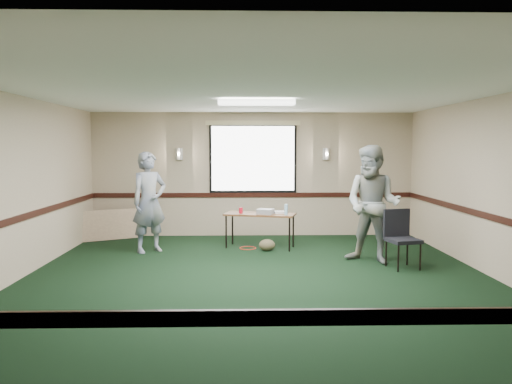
{
  "coord_description": "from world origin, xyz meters",
  "views": [
    {
      "loc": [
        -0.2,
        -6.91,
        1.92
      ],
      "look_at": [
        0.0,
        1.3,
        1.2
      ],
      "focal_mm": 35.0,
      "sensor_mm": 36.0,
      "label": 1
    }
  ],
  "objects_px": {
    "person_left": "(149,202)",
    "folding_table": "(260,216)",
    "conference_chair": "(400,234)",
    "person_right": "(373,204)",
    "projector": "(265,211)"
  },
  "relations": [
    {
      "from": "person_left",
      "to": "folding_table",
      "type": "bearing_deg",
      "value": -28.56
    },
    {
      "from": "conference_chair",
      "to": "person_left",
      "type": "height_order",
      "value": "person_left"
    },
    {
      "from": "person_left",
      "to": "person_right",
      "type": "height_order",
      "value": "person_right"
    },
    {
      "from": "conference_chair",
      "to": "folding_table",
      "type": "bearing_deg",
      "value": 130.97
    },
    {
      "from": "person_right",
      "to": "conference_chair",
      "type": "bearing_deg",
      "value": -7.1
    },
    {
      "from": "person_left",
      "to": "person_right",
      "type": "bearing_deg",
      "value": -51.77
    },
    {
      "from": "conference_chair",
      "to": "person_right",
      "type": "height_order",
      "value": "person_right"
    },
    {
      "from": "conference_chair",
      "to": "person_right",
      "type": "xyz_separation_m",
      "value": [
        -0.37,
        0.33,
        0.44
      ]
    },
    {
      "from": "projector",
      "to": "person_left",
      "type": "bearing_deg",
      "value": -151.57
    },
    {
      "from": "folding_table",
      "to": "person_left",
      "type": "bearing_deg",
      "value": -155.66
    },
    {
      "from": "folding_table",
      "to": "conference_chair",
      "type": "relative_size",
      "value": 1.53
    },
    {
      "from": "folding_table",
      "to": "projector",
      "type": "height_order",
      "value": "projector"
    },
    {
      "from": "person_left",
      "to": "person_right",
      "type": "xyz_separation_m",
      "value": [
        3.9,
        -0.98,
        0.06
      ]
    },
    {
      "from": "conference_chair",
      "to": "person_right",
      "type": "bearing_deg",
      "value": 125.83
    },
    {
      "from": "projector",
      "to": "person_right",
      "type": "xyz_separation_m",
      "value": [
        1.74,
        -1.22,
        0.27
      ]
    }
  ]
}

